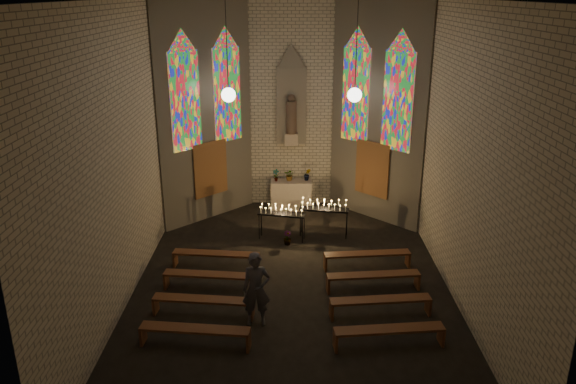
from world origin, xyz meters
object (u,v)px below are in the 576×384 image
at_px(votive_stand_right, 324,207).
at_px(visitor, 256,289).
at_px(altar, 291,195).
at_px(votive_stand_left, 282,212).
at_px(aisle_flower_pot, 287,238).

height_order(votive_stand_right, visitor, visitor).
height_order(altar, visitor, visitor).
bearing_deg(votive_stand_left, altar, 95.54).
height_order(votive_stand_left, votive_stand_right, votive_stand_right).
relative_size(votive_stand_right, visitor, 0.88).
relative_size(votive_stand_left, votive_stand_right, 0.95).
xyz_separation_m(aisle_flower_pot, votive_stand_right, (1.12, 0.66, 0.74)).
height_order(aisle_flower_pot, visitor, visitor).
xyz_separation_m(altar, votive_stand_right, (1.00, -2.29, 0.45)).
xyz_separation_m(votive_stand_left, votive_stand_right, (1.29, 0.29, 0.05)).
bearing_deg(aisle_flower_pot, votive_stand_right, 30.49).
relative_size(votive_stand_left, visitor, 0.84).
relative_size(altar, votive_stand_left, 0.95).
bearing_deg(votive_stand_right, aisle_flower_pot, -140.48).
height_order(altar, votive_stand_right, votive_stand_right).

